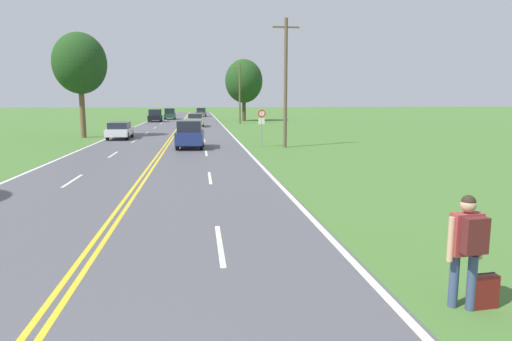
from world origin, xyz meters
TOP-DOWN VIEW (x-y plane):
  - hitchhiker_person at (6.41, 3.79)m, footprint 0.62×0.44m
  - suitcase at (6.76, 3.79)m, footprint 0.46×0.17m
  - traffic_sign at (6.67, 28.92)m, footprint 0.60×0.10m
  - utility_pole_midground at (8.25, 28.42)m, footprint 1.80×0.24m
  - utility_pole_far at (8.02, 60.59)m, footprint 1.80×0.24m
  - tree_left_verge at (9.38, 68.57)m, footprint 5.75×5.75m
  - tree_behind_sign at (-7.62, 38.84)m, footprint 4.50×4.50m
  - car_dark_blue_suv_nearest at (1.76, 28.66)m, footprint 1.91×4.00m
  - car_white_sedan_approaching at (-4.25, 37.02)m, footprint 1.86×4.83m
  - car_champagne_suv_mid_near at (2.00, 54.09)m, footprint 2.00×4.64m
  - car_black_van_mid_far at (-4.10, 67.58)m, footprint 1.87×4.37m
  - car_dark_green_van_receding at (-2.43, 76.23)m, footprint 1.90×4.90m
  - car_dark_grey_suv_distant at (2.91, 88.60)m, footprint 2.07×4.44m

SIDE VIEW (x-z plane):
  - suitcase at x=6.76m, z-range -0.02..0.56m
  - car_white_sedan_approaching at x=-4.25m, z-range 0.04..1.45m
  - car_champagne_suv_mid_near at x=2.00m, z-range 0.07..1.66m
  - car_dark_grey_suv_distant at x=2.91m, z-range 0.06..1.76m
  - car_black_van_mid_far at x=-4.10m, z-range 0.02..1.88m
  - car_dark_green_van_receding at x=-2.43m, z-range 0.04..1.88m
  - car_dark_blue_suv_nearest at x=1.76m, z-range 0.05..1.94m
  - hitchhiker_person at x=6.41m, z-range 0.20..2.03m
  - traffic_sign at x=6.67m, z-range 0.68..3.32m
  - utility_pole_far at x=8.02m, z-range 0.15..8.31m
  - utility_pole_midground at x=8.25m, z-range 0.15..8.79m
  - tree_left_verge at x=9.38m, z-range 1.38..10.79m
  - tree_behind_sign at x=-7.62m, z-range 1.84..10.77m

